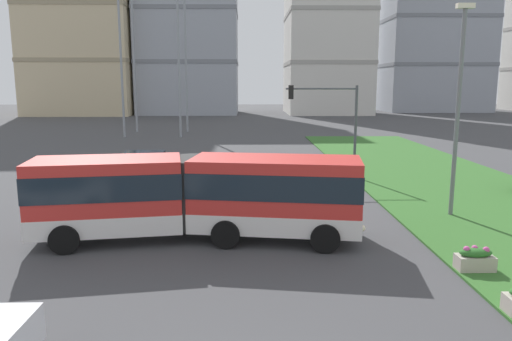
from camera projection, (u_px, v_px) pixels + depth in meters
The scene contains 7 objects.
articulated_bus at pixel (198, 195), 17.45m from camera, with size 12.05×3.43×3.00m.
car_navy_sedan at pixel (146, 165), 29.30m from camera, with size 4.41×2.04×1.58m.
flower_planter_2 at pixel (475, 259), 14.56m from camera, with size 1.10×0.56×0.74m.
traffic_light_far_right at pixel (331, 114), 28.57m from camera, with size 4.25×0.28×5.54m.
streetlight_median at pixel (458, 103), 20.01m from camera, with size 0.70×0.28×8.78m.
apartment_tower_westcentre at pixel (188, 14), 90.47m from camera, with size 18.49×14.60×36.89m.
apartment_tower_eastcentre at pixel (436, 21), 99.18m from camera, with size 20.67×14.43×36.45m.
Camera 1 is at (0.09, -6.62, 5.60)m, focal length 33.99 mm.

